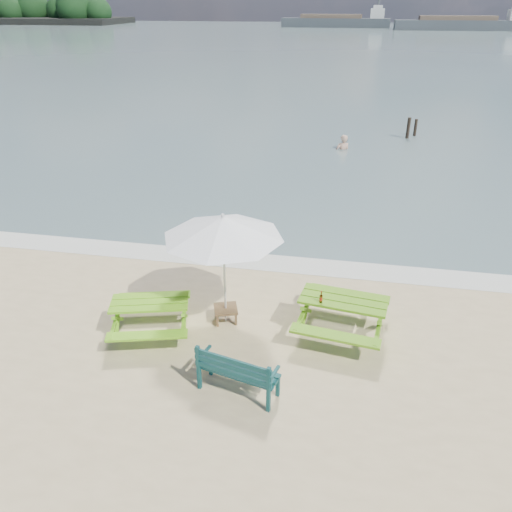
% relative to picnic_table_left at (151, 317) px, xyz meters
% --- Properties ---
extents(sea, '(300.00, 300.00, 0.00)m').
position_rel_picnic_table_left_xyz_m(sea, '(1.28, 83.77, -0.34)').
color(sea, slate).
rests_on(sea, ground).
extents(foam_strip, '(22.00, 0.90, 0.01)m').
position_rel_picnic_table_left_xyz_m(foam_strip, '(1.28, 3.37, -0.34)').
color(foam_strip, silver).
rests_on(foam_strip, ground).
extents(picnic_table_left, '(1.90, 2.02, 0.72)m').
position_rel_picnic_table_left_xyz_m(picnic_table_left, '(0.00, 0.00, 0.00)').
color(picnic_table_left, '#69B01A').
rests_on(picnic_table_left, ground).
extents(picnic_table_right, '(1.93, 2.09, 0.80)m').
position_rel_picnic_table_left_xyz_m(picnic_table_right, '(3.74, 0.68, 0.04)').
color(picnic_table_right, '#5A9416').
rests_on(picnic_table_right, ground).
extents(park_bench, '(1.46, 0.79, 0.85)m').
position_rel_picnic_table_left_xyz_m(park_bench, '(2.09, -1.37, -0.08)').
color(park_bench, '#0D3738').
rests_on(park_bench, ground).
extents(side_table, '(0.60, 0.60, 0.31)m').
position_rel_picnic_table_left_xyz_m(side_table, '(1.36, 0.67, -0.19)').
color(side_table, brown).
rests_on(side_table, ground).
extents(patio_umbrella, '(3.02, 3.02, 2.35)m').
position_rel_picnic_table_left_xyz_m(patio_umbrella, '(1.36, 0.67, 1.79)').
color(patio_umbrella, silver).
rests_on(patio_umbrella, ground).
extents(beer_bottle, '(0.06, 0.06, 0.24)m').
position_rel_picnic_table_left_xyz_m(beer_bottle, '(3.31, 0.47, 0.53)').
color(beer_bottle, brown).
rests_on(beer_bottle, picnic_table_right).
extents(swimmer, '(0.78, 0.67, 1.82)m').
position_rel_picnic_table_left_xyz_m(swimmer, '(3.30, 14.82, -0.61)').
color(swimmer, tan).
rests_on(swimmer, ground).
extents(mooring_pilings, '(0.56, 0.76, 1.20)m').
position_rel_picnic_table_left_xyz_m(mooring_pilings, '(6.46, 17.64, 0.02)').
color(mooring_pilings, black).
rests_on(mooring_pilings, ground).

